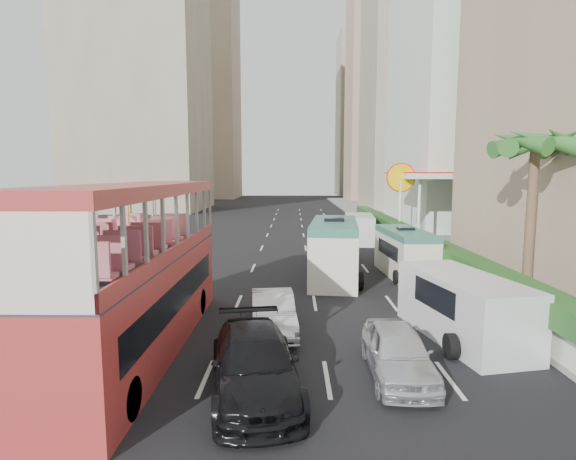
{
  "coord_description": "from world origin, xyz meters",
  "views": [
    {
      "loc": [
        -1.29,
        -13.21,
        5.35
      ],
      "look_at": [
        -1.5,
        4.0,
        3.2
      ],
      "focal_mm": 28.0,
      "sensor_mm": 36.0,
      "label": 1
    }
  ],
  "objects_px": {
    "panel_van_near": "(463,307)",
    "shell_station": "(434,207)",
    "palm_tree": "(530,226)",
    "minibus_far": "(405,253)",
    "car_silver_lane_a": "(273,331)",
    "minibus_near": "(334,250)",
    "car_silver_lane_b": "(397,376)",
    "van_asset": "(332,260)",
    "panel_van_far": "(359,229)",
    "car_black": "(255,392)",
    "double_decker_bus": "(137,268)"
  },
  "relations": [
    {
      "from": "double_decker_bus",
      "to": "panel_van_near",
      "type": "distance_m",
      "value": 10.39
    },
    {
      "from": "van_asset",
      "to": "panel_van_near",
      "type": "bearing_deg",
      "value": -80.66
    },
    {
      "from": "double_decker_bus",
      "to": "panel_van_near",
      "type": "bearing_deg",
      "value": 5.78
    },
    {
      "from": "car_silver_lane_a",
      "to": "palm_tree",
      "type": "xyz_separation_m",
      "value": [
        9.78,
        2.4,
        3.38
      ]
    },
    {
      "from": "car_silver_lane_b",
      "to": "panel_van_far",
      "type": "xyz_separation_m",
      "value": [
        2.41,
        23.76,
        1.07
      ]
    },
    {
      "from": "car_black",
      "to": "double_decker_bus",
      "type": "bearing_deg",
      "value": 135.1
    },
    {
      "from": "panel_van_near",
      "to": "panel_van_far",
      "type": "relative_size",
      "value": 0.97
    },
    {
      "from": "minibus_near",
      "to": "minibus_far",
      "type": "height_order",
      "value": "minibus_near"
    },
    {
      "from": "palm_tree",
      "to": "car_silver_lane_a",
      "type": "bearing_deg",
      "value": -166.22
    },
    {
      "from": "minibus_near",
      "to": "palm_tree",
      "type": "relative_size",
      "value": 1.05
    },
    {
      "from": "car_silver_lane_b",
      "to": "minibus_near",
      "type": "relative_size",
      "value": 0.59
    },
    {
      "from": "car_silver_lane_b",
      "to": "car_black",
      "type": "distance_m",
      "value": 3.84
    },
    {
      "from": "minibus_far",
      "to": "minibus_near",
      "type": "bearing_deg",
      "value": -173.52
    },
    {
      "from": "car_silver_lane_a",
      "to": "car_silver_lane_b",
      "type": "relative_size",
      "value": 1.02
    },
    {
      "from": "car_silver_lane_a",
      "to": "panel_van_near",
      "type": "height_order",
      "value": "panel_van_near"
    },
    {
      "from": "car_black",
      "to": "van_asset",
      "type": "xyz_separation_m",
      "value": [
        3.37,
        17.08,
        0.0
      ]
    },
    {
      "from": "minibus_far",
      "to": "panel_van_near",
      "type": "distance_m",
      "value": 9.1
    },
    {
      "from": "double_decker_bus",
      "to": "palm_tree",
      "type": "relative_size",
      "value": 1.72
    },
    {
      "from": "panel_van_near",
      "to": "shell_station",
      "type": "xyz_separation_m",
      "value": [
        5.77,
        21.97,
        1.7
      ]
    },
    {
      "from": "double_decker_bus",
      "to": "shell_station",
      "type": "relative_size",
      "value": 1.38
    },
    {
      "from": "panel_van_near",
      "to": "palm_tree",
      "type": "distance_m",
      "value": 5.19
    },
    {
      "from": "double_decker_bus",
      "to": "van_asset",
      "type": "distance_m",
      "value": 16.25
    },
    {
      "from": "minibus_near",
      "to": "car_silver_lane_b",
      "type": "bearing_deg",
      "value": -80.41
    },
    {
      "from": "car_black",
      "to": "panel_van_near",
      "type": "bearing_deg",
      "value": 20.88
    },
    {
      "from": "car_silver_lane_b",
      "to": "panel_van_near",
      "type": "bearing_deg",
      "value": 46.63
    },
    {
      "from": "minibus_far",
      "to": "palm_tree",
      "type": "height_order",
      "value": "palm_tree"
    },
    {
      "from": "palm_tree",
      "to": "minibus_far",
      "type": "bearing_deg",
      "value": 117.74
    },
    {
      "from": "minibus_near",
      "to": "car_black",
      "type": "bearing_deg",
      "value": -97.94
    },
    {
      "from": "car_black",
      "to": "car_silver_lane_b",
      "type": "bearing_deg",
      "value": 4.76
    },
    {
      "from": "minibus_far",
      "to": "palm_tree",
      "type": "relative_size",
      "value": 0.86
    },
    {
      "from": "double_decker_bus",
      "to": "car_silver_lane_a",
      "type": "xyz_separation_m",
      "value": [
        4.02,
        1.6,
        -2.53
      ]
    },
    {
      "from": "car_silver_lane_a",
      "to": "minibus_far",
      "type": "distance_m",
      "value": 10.83
    },
    {
      "from": "minibus_near",
      "to": "panel_van_near",
      "type": "distance_m",
      "value": 9.11
    },
    {
      "from": "car_silver_lane_b",
      "to": "car_black",
      "type": "bearing_deg",
      "value": -165.2
    },
    {
      "from": "minibus_near",
      "to": "panel_van_far",
      "type": "xyz_separation_m",
      "value": [
        3.1,
        12.52,
        -0.42
      ]
    },
    {
      "from": "minibus_far",
      "to": "panel_van_near",
      "type": "xyz_separation_m",
      "value": [
        -0.34,
        -9.1,
        -0.18
      ]
    },
    {
      "from": "car_silver_lane_a",
      "to": "car_black",
      "type": "xyz_separation_m",
      "value": [
        -0.26,
        -4.31,
        0.0
      ]
    },
    {
      "from": "minibus_far",
      "to": "shell_station",
      "type": "distance_m",
      "value": 14.05
    },
    {
      "from": "car_silver_lane_a",
      "to": "car_silver_lane_b",
      "type": "distance_m",
      "value": 4.84
    },
    {
      "from": "double_decker_bus",
      "to": "shell_station",
      "type": "distance_m",
      "value": 28.02
    },
    {
      "from": "van_asset",
      "to": "minibus_near",
      "type": "height_order",
      "value": "minibus_near"
    },
    {
      "from": "car_black",
      "to": "panel_van_near",
      "type": "distance_m",
      "value": 7.55
    },
    {
      "from": "car_black",
      "to": "minibus_near",
      "type": "height_order",
      "value": "minibus_near"
    },
    {
      "from": "minibus_near",
      "to": "shell_station",
      "type": "height_order",
      "value": "shell_station"
    },
    {
      "from": "minibus_near",
      "to": "panel_van_far",
      "type": "relative_size",
      "value": 1.25
    },
    {
      "from": "van_asset",
      "to": "minibus_near",
      "type": "distance_m",
      "value": 5.15
    },
    {
      "from": "panel_van_far",
      "to": "palm_tree",
      "type": "relative_size",
      "value": 0.84
    },
    {
      "from": "minibus_far",
      "to": "shell_station",
      "type": "relative_size",
      "value": 0.69
    },
    {
      "from": "double_decker_bus",
      "to": "minibus_near",
      "type": "xyz_separation_m",
      "value": [
        6.78,
        9.46,
        -1.04
      ]
    },
    {
      "from": "van_asset",
      "to": "shell_station",
      "type": "bearing_deg",
      "value": 40.44
    }
  ]
}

